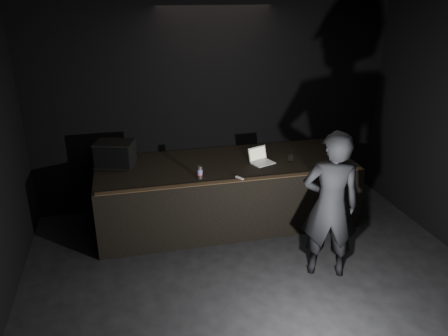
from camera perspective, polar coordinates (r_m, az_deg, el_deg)
name	(u,v)px	position (r m, az deg, el deg)	size (l,w,h in m)	color
room_walls	(296,166)	(4.05, 9.37, 0.20)	(6.10, 7.10, 3.52)	black
stage_riser	(225,192)	(7.04, 0.19, -3.11)	(4.00, 1.50, 1.00)	black
riser_lip	(237,180)	(6.21, 1.74, -1.64)	(3.92, 0.10, 0.01)	brown
stage_monitor	(115,154)	(6.88, -14.07, 1.82)	(0.66, 0.56, 0.38)	black
cable	(117,161)	(7.11, -13.81, 0.93)	(0.02, 0.02, 0.91)	black
laptop	(261,159)	(6.87, 4.80, 1.21)	(0.42, 0.40, 0.23)	silver
beer_can	(200,172)	(6.27, -3.17, -0.56)	(0.08, 0.08, 0.18)	silver
plastic_cup	(291,159)	(6.95, 8.69, 1.21)	(0.08, 0.08, 0.10)	white
wii_remote	(240,178)	(6.26, 2.05, -1.33)	(0.03, 0.14, 0.03)	white
person	(330,205)	(5.69, 13.71, -4.78)	(0.72, 0.48, 1.99)	black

